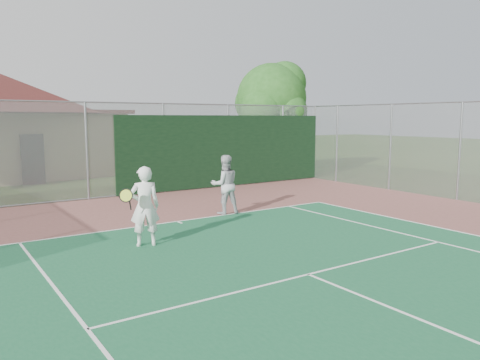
{
  "coord_description": "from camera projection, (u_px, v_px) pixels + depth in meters",
  "views": [
    {
      "loc": [
        -5.8,
        0.11,
        2.93
      ],
      "look_at": [
        0.92,
        10.05,
        1.34
      ],
      "focal_mm": 35.0,
      "sensor_mm": 36.0,
      "label": 1
    }
  ],
  "objects": [
    {
      "name": "player_grey_back",
      "position": [
        225.0,
        185.0,
        14.26
      ],
      "size": [
        1.01,
        0.87,
        1.8
      ],
      "rotation": [
        0.0,
        0.0,
        2.9
      ],
      "color": "#B3B6B9",
      "rests_on": "ground"
    },
    {
      "name": "player_white_front",
      "position": [
        144.0,
        207.0,
        10.65
      ],
      "size": [
        1.11,
        0.77,
        1.84
      ],
      "rotation": [
        0.0,
        0.0,
        2.83
      ],
      "color": "white",
      "rests_on": "ground"
    },
    {
      "name": "tree",
      "position": [
        273.0,
        101.0,
        23.5
      ],
      "size": [
        4.13,
        3.92,
        5.76
      ],
      "color": "#322012",
      "rests_on": "ground"
    },
    {
      "name": "side_fence_right",
      "position": [
        390.0,
        147.0,
        19.11
      ],
      "size": [
        0.08,
        9.0,
        3.5
      ],
      "color": "gray",
      "rests_on": "ground"
    },
    {
      "name": "back_fence",
      "position": [
        167.0,
        150.0,
        18.42
      ],
      "size": [
        20.08,
        0.11,
        3.53
      ],
      "color": "gray",
      "rests_on": "ground"
    }
  ]
}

